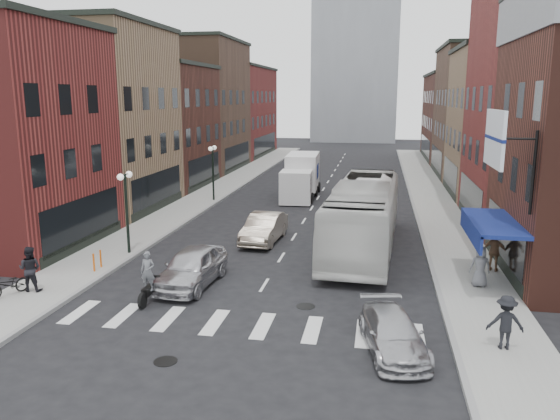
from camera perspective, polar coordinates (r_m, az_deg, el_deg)
The scene contains 29 objects.
ground at distance 21.87m, azimuth -2.21°, elevation -8.72°, with size 160.00×160.00×0.00m, color black.
sidewalk_left at distance 44.59m, azimuth -6.77°, elevation 1.97°, with size 3.00×74.00×0.15m, color gray.
sidewalk_right at distance 42.85m, azimuth 15.53°, elevation 1.21°, with size 3.00×74.00×0.15m, color gray.
curb_left at distance 44.19m, azimuth -4.91°, elevation 1.82°, with size 0.20×74.00×0.16m, color gray.
curb_right at distance 42.75m, azimuth 13.52°, elevation 1.19°, with size 0.20×74.00×0.16m, color gray.
crosswalk_stripes at distance 19.17m, azimuth -4.19°, elevation -11.81°, with size 12.00×2.20×0.01m, color silver.
bldg_left_mid_a at distance 39.19m, azimuth -19.75°, elevation 8.95°, with size 10.30×10.20×12.30m.
bldg_left_mid_b at distance 48.16m, azimuth -13.71°, elevation 8.53°, with size 10.30×10.20×10.30m.
bldg_left_far_a at distance 58.33m, azimuth -9.36°, elevation 10.71°, with size 10.30×12.20×13.30m.
bldg_left_far_b at distance 71.70m, azimuth -5.54°, elevation 10.20°, with size 10.30×16.20×11.30m.
bldg_right_mid_b at distance 45.26m, azimuth 24.00°, elevation 8.29°, with size 10.30×10.20×11.30m.
bldg_right_far_a at distance 55.99m, azimuth 21.44°, elevation 9.51°, with size 10.30×12.20×12.30m.
bldg_right_far_b at distance 69.82m, azimuth 19.22°, elevation 9.15°, with size 10.30×16.20×10.30m.
awning_blue at distance 23.46m, azimuth 20.97°, elevation -1.38°, with size 1.80×5.00×0.78m.
billboard_sign at distance 20.94m, azimuth 21.75°, elevation 6.78°, with size 1.52×3.00×3.70m.
streetlamp_near at distance 27.18m, azimuth -15.80°, elevation 1.30°, with size 0.32×1.22×4.11m.
streetlamp_far at distance 40.07m, azimuth -7.04°, elevation 4.95°, with size 0.32×1.22×4.11m.
bike_rack at distance 25.49m, azimuth -18.55°, elevation -5.03°, with size 0.08×0.68×0.80m.
box_truck at distance 41.66m, azimuth 2.21°, elevation 3.48°, with size 2.53×7.58×3.26m.
motorcycle_rider at distance 21.26m, azimuth -13.57°, elevation -7.00°, with size 0.55×1.96×2.00m.
transit_bus at distance 27.78m, azimuth 8.74°, elevation -0.58°, with size 2.96×12.65×3.52m, color silver.
sedan_left_near at distance 22.80m, azimuth -9.21°, elevation -5.91°, with size 1.86×4.61×1.57m, color silver.
sedan_left_far at distance 29.16m, azimuth -1.68°, elevation -1.89°, with size 1.59×4.57×1.50m, color #B9A996.
curb_car at distance 17.40m, azimuth 11.73°, elevation -12.50°, with size 1.63×4.02×1.17m, color #B1B1B5.
parked_bicycle at distance 23.49m, azimuth -26.50°, elevation -7.00°, with size 0.59×1.69×0.89m, color black.
ped_left_solo at distance 23.57m, azimuth -24.67°, elevation -5.60°, with size 0.87×0.50×1.80m, color black.
ped_right_a at distance 18.12m, azimuth 22.51°, elevation -10.78°, with size 1.09×0.54×1.68m, color black.
ped_right_b at distance 25.58m, azimuth 21.52°, elevation -4.07°, with size 1.03×0.51×1.75m, color #835E43.
ped_right_c at distance 23.35m, azimuth 20.18°, elevation -5.56°, with size 0.82×0.53×1.67m, color slate.
Camera 1 is at (4.48, -19.97, 7.69)m, focal length 35.00 mm.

